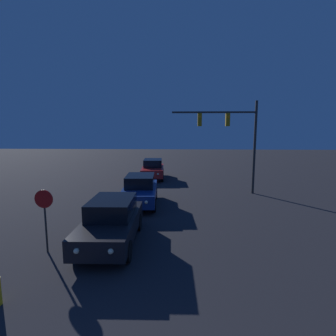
{
  "coord_description": "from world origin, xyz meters",
  "views": [
    {
      "loc": [
        0.6,
        -1.55,
        4.54
      ],
      "look_at": [
        0.0,
        12.76,
        2.45
      ],
      "focal_mm": 28.0,
      "sensor_mm": 36.0,
      "label": 1
    }
  ],
  "objects_px": {
    "car_far": "(153,169)",
    "stop_sign": "(45,209)",
    "traffic_signal_mast": "(234,132)",
    "car_near": "(112,221)",
    "car_mid": "(140,190)"
  },
  "relations": [
    {
      "from": "car_mid",
      "to": "stop_sign",
      "type": "xyz_separation_m",
      "value": [
        -2.54,
        -6.47,
        0.74
      ]
    },
    {
      "from": "stop_sign",
      "to": "car_mid",
      "type": "bearing_deg",
      "value": 68.54
    },
    {
      "from": "car_mid",
      "to": "car_far",
      "type": "relative_size",
      "value": 1.0
    },
    {
      "from": "traffic_signal_mast",
      "to": "stop_sign",
      "type": "distance_m",
      "value": 13.29
    },
    {
      "from": "car_near",
      "to": "car_far",
      "type": "distance_m",
      "value": 14.3
    },
    {
      "from": "car_far",
      "to": "stop_sign",
      "type": "distance_m",
      "value": 15.43
    },
    {
      "from": "car_far",
      "to": "car_mid",
      "type": "bearing_deg",
      "value": 87.34
    },
    {
      "from": "car_near",
      "to": "traffic_signal_mast",
      "type": "xyz_separation_m",
      "value": [
        6.52,
        8.73,
        3.47
      ]
    },
    {
      "from": "car_far",
      "to": "car_near",
      "type": "bearing_deg",
      "value": 85.84
    },
    {
      "from": "car_near",
      "to": "traffic_signal_mast",
      "type": "bearing_deg",
      "value": -128.03
    },
    {
      "from": "traffic_signal_mast",
      "to": "stop_sign",
      "type": "bearing_deg",
      "value": -132.18
    },
    {
      "from": "car_near",
      "to": "stop_sign",
      "type": "xyz_separation_m",
      "value": [
        -2.22,
        -0.91,
        0.74
      ]
    },
    {
      "from": "traffic_signal_mast",
      "to": "car_near",
      "type": "bearing_deg",
      "value": -126.75
    },
    {
      "from": "car_near",
      "to": "car_mid",
      "type": "distance_m",
      "value": 5.57
    },
    {
      "from": "car_mid",
      "to": "car_far",
      "type": "bearing_deg",
      "value": -92.83
    }
  ]
}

